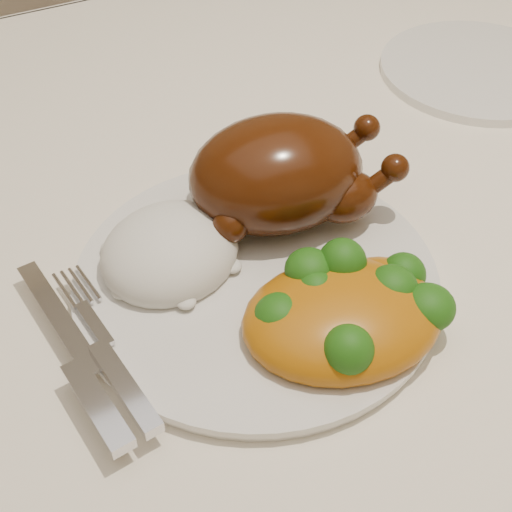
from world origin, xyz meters
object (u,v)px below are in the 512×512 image
side_plate (478,69)px  dining_table (283,325)px  roast_chicken (282,173)px  dinner_plate (256,280)px

side_plate → dining_table: bearing=-156.6°
dining_table → roast_chicken: roast_chicken is taller
roast_chicken → dinner_plate: bearing=-122.1°
dining_table → dinner_plate: 0.12m
dining_table → dinner_plate: dinner_plate is taller
side_plate → roast_chicken: size_ratio=1.16×
dining_table → side_plate: bearing=23.4°
side_plate → roast_chicken: bearing=-159.6°
dinner_plate → roast_chicken: size_ratio=1.50×
dining_table → side_plate: (0.32, 0.14, 0.11)m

